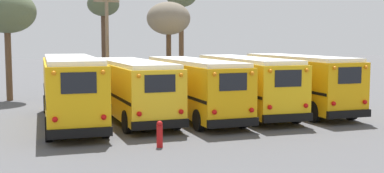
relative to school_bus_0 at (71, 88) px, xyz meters
The scene contains 12 objects.
ground_plane 6.60m from the school_bus_0, ahead, with size 160.00×160.00×0.00m, color #4C4C4F.
school_bus_0 is the anchor object (origin of this frame).
school_bus_1 3.20m from the school_bus_0, ahead, with size 2.75×10.22×3.04m.
school_bus_2 6.33m from the school_bus_0, ahead, with size 2.55×10.51×3.08m.
school_bus_3 9.49m from the school_bus_0, ahead, with size 2.99×10.45×3.14m.
school_bus_4 12.65m from the school_bus_0, ahead, with size 2.62×9.69×3.21m.
utility_pole 10.99m from the school_bus_0, 71.12° to the left, with size 1.80×0.25×7.74m.
bare_tree_0 12.91m from the school_bus_0, 50.66° to the left, with size 3.15×3.15×6.83m.
bare_tree_1 18.94m from the school_bus_0, 75.93° to the left, with size 2.72×2.72×8.16m.
bare_tree_2 17.29m from the school_bus_0, 52.76° to the left, with size 2.46×2.46×8.56m.
bare_tree_3 11.84m from the school_bus_0, 106.23° to the left, with size 3.84×3.84×7.43m.
fire_hydrant 7.10m from the school_bus_0, 67.19° to the right, with size 0.24×0.24×1.03m.
Camera 1 is at (-8.45, -24.58, 4.13)m, focal length 45.00 mm.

